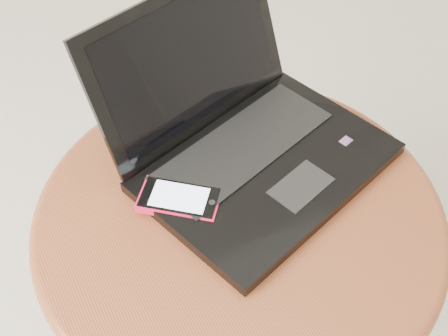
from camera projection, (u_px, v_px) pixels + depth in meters
table at (238, 249)px, 1.02m from camera, size 0.66×0.66×0.53m
laptop at (245, 136)px, 0.98m from camera, size 0.49×0.47×0.25m
phone_black at (192, 204)px, 0.94m from camera, size 0.12×0.11×0.01m
phone_pink at (179, 200)px, 0.93m from camera, size 0.14×0.13×0.02m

